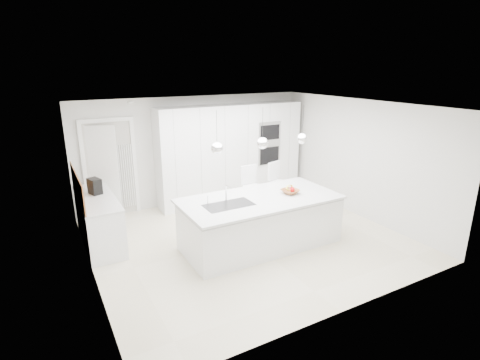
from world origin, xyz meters
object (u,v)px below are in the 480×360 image
espresso_machine (95,186)px  bar_stool_left (252,195)px  fruit_bowl (290,192)px  bar_stool_right (277,191)px  island_base (261,223)px

espresso_machine → bar_stool_left: 3.05m
fruit_bowl → espresso_machine: bearing=151.1°
espresso_machine → bar_stool_left: size_ratio=0.24×
bar_stool_left → fruit_bowl: bearing=-81.1°
fruit_bowl → espresso_machine: (-3.14, 1.73, 0.11)m
fruit_bowl → bar_stool_right: size_ratio=0.27×
island_base → espresso_machine: 3.12m
espresso_machine → bar_stool_right: same height
espresso_machine → bar_stool_right: 3.66m
fruit_bowl → bar_stool_left: 1.09m
bar_stool_right → espresso_machine: bearing=149.9°
fruit_bowl → bar_stool_left: (-0.21, 1.02, -0.35)m
island_base → fruit_bowl: size_ratio=8.80×
fruit_bowl → bar_stool_right: bearing=67.5°
island_base → bar_stool_left: 1.08m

